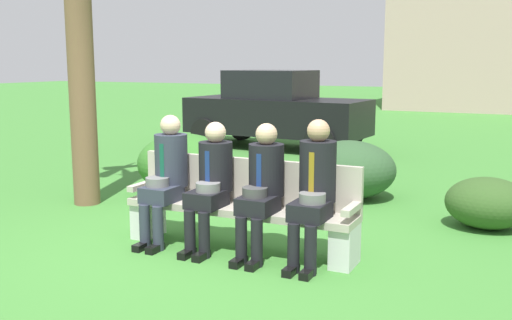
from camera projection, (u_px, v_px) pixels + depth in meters
name	position (u px, v px, depth m)	size (l,w,h in m)	color
ground_plane	(196.00, 253.00, 5.79)	(80.00, 80.00, 0.00)	#3E8033
park_bench	(241.00, 206.00, 5.87)	(2.39, 0.44, 0.90)	#B7AD9E
seated_man_leftmost	(166.00, 173.00, 6.04)	(0.34, 0.72, 1.32)	#2D3342
seated_man_centerleft	(211.00, 179.00, 5.81)	(0.34, 0.72, 1.27)	black
seated_man_centerright	(262.00, 184.00, 5.58)	(0.34, 0.72, 1.28)	black
seated_man_rightmost	(314.00, 186.00, 5.35)	(0.34, 0.72, 1.34)	black
shrub_near_bench	(349.00, 169.00, 8.07)	(1.27, 1.17, 0.80)	#2F512E
shrub_mid_lawn	(184.00, 163.00, 8.38)	(1.36, 1.25, 0.85)	#357529
shrub_far_lawn	(487.00, 203.00, 6.61)	(0.93, 0.85, 0.58)	#325322
parked_car_near	(275.00, 110.00, 12.72)	(4.00, 1.95, 1.68)	black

